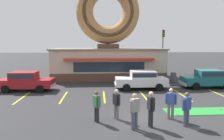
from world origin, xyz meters
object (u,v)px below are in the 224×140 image
Objects in this scene: pedestrian_clipboard_woman at (116,103)px; traffic_light_pole at (163,45)px; golf_ball at (181,110)px; car_teal at (208,78)px; car_red at (25,80)px; pedestrian_leather_jacket_man at (171,102)px; pedestrian_hooded_kid at (97,105)px; pedestrian_beanie_man at (187,107)px; trash_bin at (173,77)px; pedestrian_crossing_woman at (134,109)px; car_white at (142,79)px; pedestrian_blue_sweater_man at (151,107)px.

pedestrian_clipboard_woman is 20.46m from traffic_light_pole.
golf_ball is 0.01× the size of car_teal.
car_red is 2.79× the size of pedestrian_leather_jacket_man.
pedestrian_beanie_man reaches higher than pedestrian_hooded_kid.
trash_bin is at bearing 13.30° from car_red.
pedestrian_leather_jacket_man is (-1.11, -1.38, 0.86)m from golf_ball.
pedestrian_crossing_woman reaches higher than pedestrian_leather_jacket_man.
car_teal and car_white have the same top height.
pedestrian_blue_sweater_man is (-7.25, -8.73, 0.09)m from car_teal.
car_teal is at bearing -85.60° from traffic_light_pole.
pedestrian_beanie_man reaches higher than pedestrian_clipboard_woman.
pedestrian_hooded_kid is at bearing 162.15° from pedestrian_blue_sweater_man.
pedestrian_blue_sweater_man is 0.30× the size of traffic_light_pole.
car_red is 12.05m from pedestrian_blue_sweater_man.
car_teal is at bearing 50.30° from pedestrian_blue_sweater_man.
pedestrian_leather_jacket_man is (-5.94, -7.69, 0.04)m from car_teal.
car_teal is 0.79× the size of traffic_light_pole.
car_red reaches higher than golf_ball.
traffic_light_pole reaches higher than pedestrian_leather_jacket_man.
pedestrian_leather_jacket_man is (9.88, -7.43, 0.04)m from car_red.
pedestrian_beanie_man is at bearing 5.61° from pedestrian_crossing_woman.
car_red is 2.77× the size of pedestrian_beanie_man.
car_red is 2.71× the size of pedestrian_crossing_woman.
pedestrian_hooded_kid is (-4.99, -1.59, 0.84)m from golf_ball.
pedestrian_beanie_man is at bearing -106.28° from trash_bin.
pedestrian_leather_jacket_man is at bearing 113.75° from pedestrian_beanie_man.
car_teal is 12.60m from pedestrian_hooded_kid.
traffic_light_pole reaches higher than car_teal.
pedestrian_crossing_woman is at bearing -109.78° from traffic_light_pole.
car_white is 2.86× the size of pedestrian_clipboard_woman.
golf_ball is 18.24m from traffic_light_pole.
pedestrian_hooded_kid is 0.95× the size of pedestrian_crossing_woman.
car_white and pedestrian_clipboard_woman have the same top height.
pedestrian_clipboard_woman is 12.49m from trash_bin.
pedestrian_leather_jacket_man reaches higher than car_red.
pedestrian_leather_jacket_man reaches higher than car_teal.
golf_ball is 4.26m from pedestrian_crossing_woman.
pedestrian_blue_sweater_man is (-1.25, -8.53, 0.09)m from car_white.
pedestrian_leather_jacket_man is 2.46m from pedestrian_crossing_woman.
car_white is at bearing 0.33° from car_red.
car_teal is 11.49m from traffic_light_pole.
golf_ball is 4.22m from pedestrian_clipboard_woman.
pedestrian_beanie_man is at bearing 1.46° from pedestrian_blue_sweater_man.
car_teal and pedestrian_clipboard_woman have the same top height.
car_teal is 12.04m from pedestrian_crossing_woman.
pedestrian_leather_jacket_man reaches higher than pedestrian_clipboard_woman.
car_red is 10.12m from pedestrian_clipboard_woman.
golf_ball is at bearing 17.25° from pedestrian_clipboard_woman.
car_white is at bearing 93.38° from pedestrian_beanie_man.
car_red is at bearing -179.07° from car_teal.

